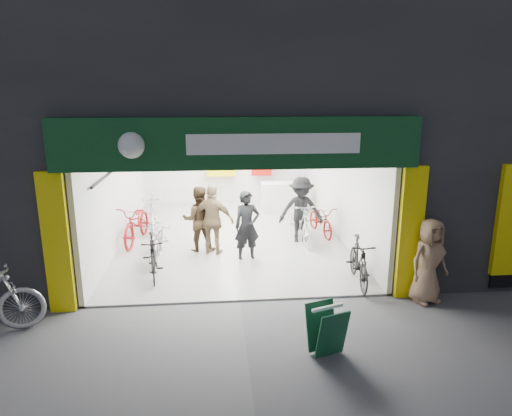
{
  "coord_description": "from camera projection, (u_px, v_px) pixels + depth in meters",
  "views": [
    {
      "loc": [
        -0.44,
        -8.01,
        3.94
      ],
      "look_at": [
        0.45,
        1.5,
        1.47
      ],
      "focal_mm": 32.0,
      "sensor_mm": 36.0,
      "label": 1
    }
  ],
  "objects": [
    {
      "name": "ground",
      "position": [
        240.0,
        302.0,
        8.75
      ],
      "size": [
        60.0,
        60.0,
        0.0
      ],
      "primitive_type": "plane",
      "color": "#56565B",
      "rests_on": "ground"
    },
    {
      "name": "building",
      "position": [
        261.0,
        76.0,
        12.56
      ],
      "size": [
        17.0,
        10.27,
        8.0
      ],
      "color": "#232326",
      "rests_on": "ground"
    },
    {
      "name": "bike_left_front",
      "position": [
        159.0,
        239.0,
        11.01
      ],
      "size": [
        0.65,
        1.76,
        0.92
      ],
      "primitive_type": "imported",
      "rotation": [
        0.0,
        0.0,
        0.02
      ],
      "color": "#A5A5AA",
      "rests_on": "ground"
    },
    {
      "name": "bike_left_midfront",
      "position": [
        153.0,
        257.0,
        9.8
      ],
      "size": [
        0.66,
        1.61,
        0.94
      ],
      "primitive_type": "imported",
      "rotation": [
        0.0,
        0.0,
        0.15
      ],
      "color": "black",
      "rests_on": "ground"
    },
    {
      "name": "bike_left_midback",
      "position": [
        137.0,
        223.0,
        12.03
      ],
      "size": [
        0.96,
        2.1,
        1.07
      ],
      "primitive_type": "imported",
      "rotation": [
        0.0,
        0.0,
        -0.13
      ],
      "color": "maroon",
      "rests_on": "ground"
    },
    {
      "name": "bike_left_back",
      "position": [
        153.0,
        212.0,
        13.05
      ],
      "size": [
        0.69,
        1.88,
        1.1
      ],
      "primitive_type": "imported",
      "rotation": [
        0.0,
        0.0,
        0.09
      ],
      "color": "#ADADB2",
      "rests_on": "ground"
    },
    {
      "name": "bike_right_front",
      "position": [
        359.0,
        262.0,
        9.42
      ],
      "size": [
        0.63,
        1.7,
        1.0
      ],
      "primitive_type": "imported",
      "rotation": [
        0.0,
        0.0,
        -0.1
      ],
      "color": "black",
      "rests_on": "ground"
    },
    {
      "name": "bike_right_mid",
      "position": [
        321.0,
        220.0,
        12.72
      ],
      "size": [
        0.8,
        1.69,
        0.86
      ],
      "primitive_type": "imported",
      "rotation": [
        0.0,
        0.0,
        0.14
      ],
      "color": "maroon",
      "rests_on": "ground"
    },
    {
      "name": "bike_right_back",
      "position": [
        300.0,
        222.0,
        12.03
      ],
      "size": [
        0.76,
        1.97,
        1.15
      ],
      "primitive_type": "imported",
      "rotation": [
        0.0,
        0.0,
        0.12
      ],
      "color": "#B8B9BD",
      "rests_on": "ground"
    },
    {
      "name": "customer_a",
      "position": [
        247.0,
        226.0,
        10.71
      ],
      "size": [
        0.69,
        0.53,
        1.68
      ],
      "primitive_type": "imported",
      "rotation": [
        0.0,
        0.0,
        0.22
      ],
      "color": "black",
      "rests_on": "ground"
    },
    {
      "name": "customer_b",
      "position": [
        199.0,
        219.0,
        11.3
      ],
      "size": [
        0.83,
        0.66,
        1.67
      ],
      "primitive_type": "imported",
      "rotation": [
        0.0,
        0.0,
        3.17
      ],
      "color": "#3D2D1C",
      "rests_on": "ground"
    },
    {
      "name": "customer_c",
      "position": [
        301.0,
        211.0,
        11.92
      ],
      "size": [
        1.2,
        0.76,
        1.78
      ],
      "primitive_type": "imported",
      "rotation": [
        0.0,
        0.0,
        -0.08
      ],
      "color": "black",
      "rests_on": "ground"
    },
    {
      "name": "customer_d",
      "position": [
        213.0,
        220.0,
        11.03
      ],
      "size": [
        1.12,
        0.76,
        1.76
      ],
      "primitive_type": "imported",
      "rotation": [
        0.0,
        0.0,
        2.79
      ],
      "color": "#8A7050",
      "rests_on": "ground"
    },
    {
      "name": "pedestrian_near",
      "position": [
        429.0,
        261.0,
        8.57
      ],
      "size": [
        0.93,
        0.75,
        1.65
      ],
      "primitive_type": "imported",
      "rotation": [
        0.0,
        0.0,
        0.31
      ],
      "color": "#937255",
      "rests_on": "ground"
    },
    {
      "name": "sandwich_board",
      "position": [
        327.0,
        329.0,
        6.92
      ],
      "size": [
        0.64,
        0.65,
        0.77
      ],
      "rotation": [
        0.0,
        0.0,
        0.33
      ],
      "color": "#104328",
      "rests_on": "ground"
    }
  ]
}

